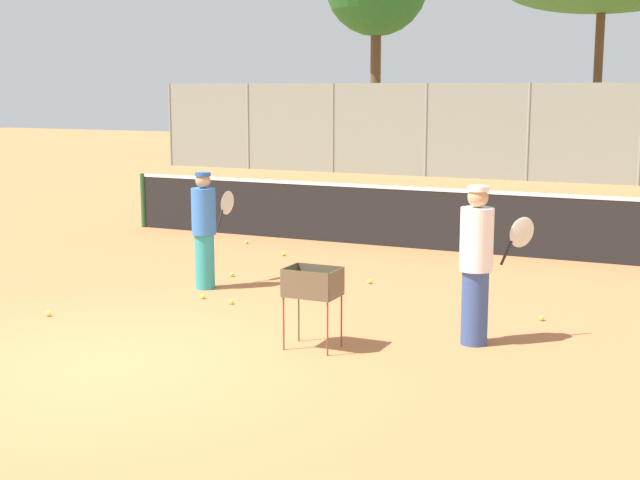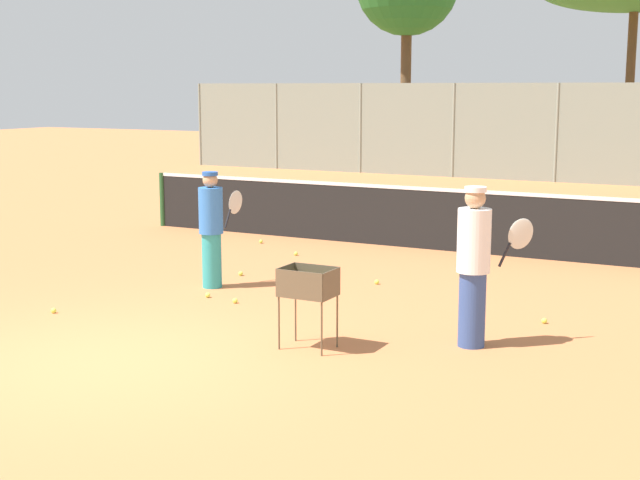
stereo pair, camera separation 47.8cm
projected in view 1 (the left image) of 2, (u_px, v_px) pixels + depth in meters
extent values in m
plane|color=#C67242|center=(111.00, 364.00, 8.97)|extent=(80.00, 80.00, 0.00)
cylinder|color=#26592D|center=(143.00, 200.00, 17.65)|extent=(0.10, 0.10, 1.07)
cube|color=black|center=(380.00, 217.00, 15.57)|extent=(10.05, 0.01, 1.01)
cube|color=white|center=(380.00, 187.00, 15.48)|extent=(10.05, 0.02, 0.06)
cylinder|color=gray|center=(170.00, 125.00, 31.44)|extent=(0.08, 0.08, 2.88)
cylinder|color=gray|center=(248.00, 126.00, 30.13)|extent=(0.08, 0.08, 2.88)
cylinder|color=gray|center=(333.00, 128.00, 28.82)|extent=(0.08, 0.08, 2.88)
cylinder|color=gray|center=(426.00, 130.00, 27.51)|extent=(0.08, 0.08, 2.88)
cylinder|color=gray|center=(528.00, 132.00, 26.20)|extent=(0.08, 0.08, 2.88)
cube|color=gray|center=(528.00, 132.00, 26.20)|extent=(25.21, 0.01, 2.88)
cylinder|color=brown|center=(375.00, 88.00, 34.20)|extent=(0.40, 0.40, 5.44)
cylinder|color=brown|center=(597.00, 93.00, 29.58)|extent=(0.29, 0.29, 5.14)
cylinder|color=teal|center=(205.00, 261.00, 12.26)|extent=(0.27, 0.27, 0.76)
cylinder|color=blue|center=(204.00, 211.00, 12.14)|extent=(0.33, 0.33, 0.63)
sphere|color=tan|center=(203.00, 181.00, 12.07)|extent=(0.21, 0.21, 0.21)
cylinder|color=#2659B2|center=(203.00, 174.00, 12.06)|extent=(0.22, 0.22, 0.05)
cylinder|color=black|center=(220.00, 220.00, 12.46)|extent=(0.05, 0.15, 0.27)
ellipsoid|color=silver|center=(227.00, 203.00, 12.56)|extent=(0.08, 0.40, 0.43)
cylinder|color=#334C8C|center=(475.00, 307.00, 9.59)|extent=(0.29, 0.29, 0.81)
cylinder|color=white|center=(477.00, 239.00, 9.46)|extent=(0.36, 0.36, 0.68)
sphere|color=tan|center=(478.00, 197.00, 9.39)|extent=(0.22, 0.22, 0.22)
cylinder|color=white|center=(478.00, 188.00, 9.37)|extent=(0.23, 0.23, 0.06)
cylinder|color=black|center=(506.00, 253.00, 9.60)|extent=(0.13, 0.12, 0.27)
ellipsoid|color=silver|center=(522.00, 232.00, 9.61)|extent=(0.32, 0.29, 0.43)
cylinder|color=brown|center=(284.00, 323.00, 9.39)|extent=(0.02, 0.02, 0.58)
cylinder|color=brown|center=(327.00, 329.00, 9.18)|extent=(0.02, 0.02, 0.58)
cylinder|color=brown|center=(299.00, 316.00, 9.72)|extent=(0.02, 0.02, 0.58)
cylinder|color=brown|center=(341.00, 321.00, 9.50)|extent=(0.02, 0.02, 0.58)
cube|color=brown|center=(313.00, 295.00, 9.40)|extent=(0.55, 0.40, 0.01)
cube|color=brown|center=(304.00, 286.00, 9.20)|extent=(0.55, 0.01, 0.30)
cube|color=brown|center=(321.00, 278.00, 9.55)|extent=(0.55, 0.01, 0.30)
cube|color=brown|center=(289.00, 279.00, 9.49)|extent=(0.01, 0.40, 0.30)
cube|color=brown|center=(336.00, 284.00, 9.26)|extent=(0.01, 0.40, 0.30)
sphere|color=#D1E54C|center=(297.00, 292.00, 9.39)|extent=(0.07, 0.07, 0.07)
sphere|color=#D1E54C|center=(317.00, 290.00, 9.46)|extent=(0.07, 0.07, 0.07)
sphere|color=#D1E54C|center=(319.00, 296.00, 9.21)|extent=(0.07, 0.07, 0.07)
sphere|color=#D1E54C|center=(317.00, 288.00, 9.31)|extent=(0.07, 0.07, 0.07)
sphere|color=#D1E54C|center=(303.00, 293.00, 9.32)|extent=(0.07, 0.07, 0.07)
sphere|color=#D1E54C|center=(314.00, 289.00, 9.50)|extent=(0.07, 0.07, 0.07)
sphere|color=#D1E54C|center=(295.00, 287.00, 9.35)|extent=(0.07, 0.07, 0.07)
sphere|color=#D1E54C|center=(327.00, 293.00, 9.30)|extent=(0.07, 0.07, 0.07)
sphere|color=#D1E54C|center=(325.00, 285.00, 9.44)|extent=(0.07, 0.07, 0.07)
sphere|color=#D1E54C|center=(325.00, 287.00, 9.36)|extent=(0.07, 0.07, 0.07)
sphere|color=#D1E54C|center=(291.00, 292.00, 9.35)|extent=(0.07, 0.07, 0.07)
sphere|color=#D1E54C|center=(313.00, 294.00, 9.27)|extent=(0.07, 0.07, 0.07)
sphere|color=#D1E54C|center=(299.00, 286.00, 9.43)|extent=(0.07, 0.07, 0.07)
sphere|color=#D1E54C|center=(306.00, 288.00, 9.55)|extent=(0.07, 0.07, 0.07)
sphere|color=#D1E54C|center=(370.00, 281.00, 12.61)|extent=(0.07, 0.07, 0.07)
sphere|color=#D1E54C|center=(541.00, 318.00, 10.61)|extent=(0.07, 0.07, 0.07)
sphere|color=#D1E54C|center=(284.00, 254.00, 14.70)|extent=(0.07, 0.07, 0.07)
sphere|color=#D1E54C|center=(231.00, 302.00, 11.42)|extent=(0.07, 0.07, 0.07)
sphere|color=#D1E54C|center=(246.00, 242.00, 15.83)|extent=(0.07, 0.07, 0.07)
sphere|color=#D1E54C|center=(203.00, 296.00, 11.71)|extent=(0.07, 0.07, 0.07)
sphere|color=#D1E54C|center=(232.00, 274.00, 13.09)|extent=(0.07, 0.07, 0.07)
sphere|color=#D1E54C|center=(48.00, 314.00, 10.82)|extent=(0.07, 0.07, 0.07)
cube|color=white|center=(395.00, 152.00, 31.96)|extent=(4.20, 1.70, 0.90)
cube|color=#33383D|center=(390.00, 130.00, 31.91)|extent=(2.20, 1.50, 0.70)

